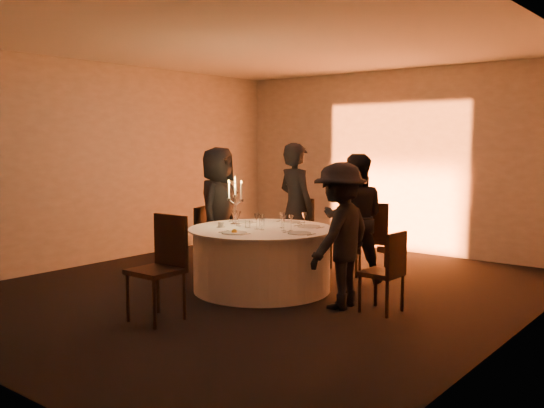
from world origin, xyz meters
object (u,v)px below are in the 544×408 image
Objects in this scene: chair_right at (388,268)px; guest_back_left at (296,207)px; banquet_table at (262,259)px; chair_left at (208,234)px; chair_back_left at (308,229)px; candelabra at (235,208)px; guest_left at (218,209)px; guest_back_right at (355,218)px; coffee_cup at (221,225)px; chair_front at (162,261)px; chair_back_right at (372,235)px; guest_right at (340,235)px.

guest_back_left reaches higher than chair_right.
banquet_table is 1.33m from guest_back_left.
guest_back_left is at bearing -73.62° from chair_left.
candelabra is (-0.17, -1.34, 0.40)m from chair_back_left.
candelabra is (0.79, -0.51, 0.11)m from guest_left.
guest_back_right is at bearing -91.03° from chair_left.
banquet_table is at bearing 1.86° from candelabra.
candelabra is (0.93, -0.45, 0.48)m from chair_left.
candelabra is at bearing 15.87° from guest_back_right.
coffee_cup is (-0.19, -1.59, 0.21)m from chair_back_left.
chair_front is 0.59× the size of guest_back_left.
guest_back_right is (0.99, -0.06, -0.07)m from guest_back_left.
guest_left is (-1.93, -0.97, 0.30)m from chair_back_right.
guest_left is at bearing -106.75° from guest_right.
chair_front is 0.67× the size of guest_right.
guest_back_right is at bearing 51.52° from coffee_cup.
chair_front is at bearing 103.96° from chair_back_left.
chair_back_left is 0.36m from guest_back_left.
guest_back_right reaches higher than chair_front.
guest_right is (1.42, -1.40, 0.21)m from chair_back_left.
guest_left is at bearing 53.95° from guest_back_left.
guest_back_right is at bearing 75.23° from chair_front.
guest_left is 2.46m from guest_right.
banquet_table is 1.08× the size of guest_back_right.
chair_back_left is 0.97× the size of chair_front.
chair_right is 2.37m from chair_front.
candelabra is at bearing -145.16° from guest_left.
guest_left reaches higher than candelabra.
candelabra reaches higher than banquet_table.
chair_back_right is 2.18m from guest_left.
guest_right is at bearing -2.00° from candelabra.
chair_front is 2.78m from guest_back_right.
guest_back_left is 16.42× the size of coffee_cup.
guest_back_left is 1.96m from guest_right.
chair_left is 1.44× the size of candelabra.
guest_right is 14.60× the size of coffee_cup.
guest_left is 1.09× the size of guest_right.
guest_back_left reaches higher than guest_left.
chair_front reaches higher than banquet_table.
chair_back_right is 2.09m from coffee_cup.
chair_left is 1.19m from coffee_cup.
coffee_cup is 0.31m from candelabra.
banquet_table is 1.00× the size of guest_back_left.
chair_left is 8.18× the size of coffee_cup.
chair_back_left is 0.96m from guest_back_right.
candelabra reaches higher than chair_right.
chair_left is 0.50× the size of guest_back_left.
chair_left is at bearing 142.82° from coffee_cup.
chair_right is 0.62m from guest_right.
chair_right is at bearing 156.09° from chair_back_left.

